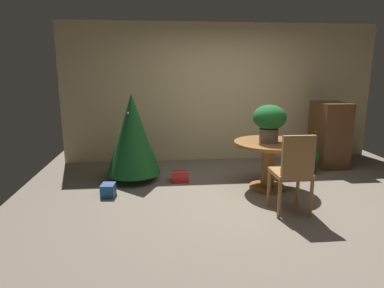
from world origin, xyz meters
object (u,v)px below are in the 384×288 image
(gift_box_red, at_px, (180,177))
(gift_box_blue, at_px, (108,190))
(flower_vase, at_px, (269,120))
(wooden_cabinet, at_px, (329,135))
(round_dining_table, at_px, (268,156))
(holiday_tree, at_px, (133,134))
(potted_plant, at_px, (310,158))
(wooden_chair_near, at_px, (293,170))

(gift_box_red, relative_size, gift_box_blue, 1.14)
(flower_vase, xyz_separation_m, gift_box_blue, (-2.32, -0.08, -0.95))
(wooden_cabinet, bearing_deg, round_dining_table, -144.53)
(holiday_tree, height_order, potted_plant, holiday_tree)
(holiday_tree, height_order, gift_box_blue, holiday_tree)
(flower_vase, bearing_deg, potted_plant, 34.91)
(holiday_tree, bearing_deg, wooden_cabinet, 7.83)
(gift_box_blue, bearing_deg, wooden_cabinet, 16.78)
(gift_box_red, distance_m, potted_plant, 2.29)
(wooden_cabinet, bearing_deg, gift_box_blue, -163.22)
(round_dining_table, distance_m, potted_plant, 1.22)
(wooden_cabinet, relative_size, potted_plant, 2.64)
(holiday_tree, xyz_separation_m, gift_box_red, (0.73, -0.13, -0.68))
(round_dining_table, bearing_deg, wooden_chair_near, -90.00)
(holiday_tree, bearing_deg, wooden_chair_near, -36.66)
(gift_box_blue, distance_m, potted_plant, 3.41)
(round_dining_table, xyz_separation_m, potted_plant, (0.98, 0.68, -0.25))
(gift_box_red, height_order, wooden_cabinet, wooden_cabinet)
(round_dining_table, relative_size, gift_box_blue, 4.29)
(gift_box_blue, relative_size, wooden_cabinet, 0.20)
(wooden_chair_near, height_order, wooden_cabinet, wooden_cabinet)
(gift_box_red, bearing_deg, holiday_tree, 169.97)
(flower_vase, height_order, wooden_cabinet, flower_vase)
(wooden_cabinet, bearing_deg, wooden_chair_near, -126.98)
(holiday_tree, distance_m, gift_box_red, 1.01)
(holiday_tree, xyz_separation_m, gift_box_blue, (-0.32, -0.67, -0.67))
(round_dining_table, xyz_separation_m, gift_box_blue, (-2.34, -0.09, -0.42))
(wooden_chair_near, height_order, gift_box_red, wooden_chair_near)
(round_dining_table, bearing_deg, potted_plant, 34.80)
(wooden_chair_near, distance_m, holiday_tree, 2.52)
(flower_vase, relative_size, wooden_cabinet, 0.46)
(round_dining_table, relative_size, potted_plant, 2.30)
(round_dining_table, bearing_deg, gift_box_red, 160.62)
(gift_box_blue, relative_size, potted_plant, 0.54)
(round_dining_table, relative_size, holiday_tree, 0.73)
(wooden_cabinet, height_order, potted_plant, wooden_cabinet)
(flower_vase, xyz_separation_m, gift_box_red, (-1.27, 0.47, -0.97))
(flower_vase, relative_size, wooden_chair_near, 0.54)
(round_dining_table, xyz_separation_m, holiday_tree, (-2.02, 0.58, 0.25))
(wooden_cabinet, xyz_separation_m, potted_plant, (-0.51, -0.38, -0.33))
(holiday_tree, bearing_deg, round_dining_table, -16.09)
(gift_box_red, bearing_deg, potted_plant, 5.80)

